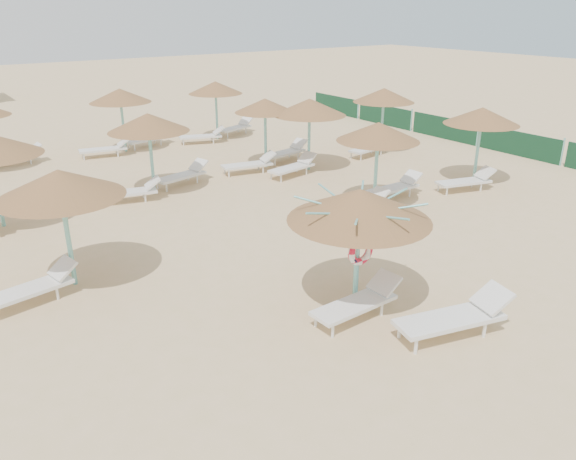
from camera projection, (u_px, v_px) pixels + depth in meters
ground at (367, 312)px, 11.63m from camera, size 120.00×120.00×0.00m
main_palapa at (360, 205)px, 11.04m from camera, size 2.89×2.89×2.59m
lounger_main_a at (359, 301)px, 11.32m from camera, size 2.05×0.70×0.74m
lounger_main_b at (456, 316)px, 10.69m from camera, size 2.41×1.22×0.84m
palapa_field at (213, 117)px, 19.42m from camera, size 18.53×14.20×2.71m
windbreak_fence at (445, 128)px, 26.46m from camera, size 0.08×19.84×1.10m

